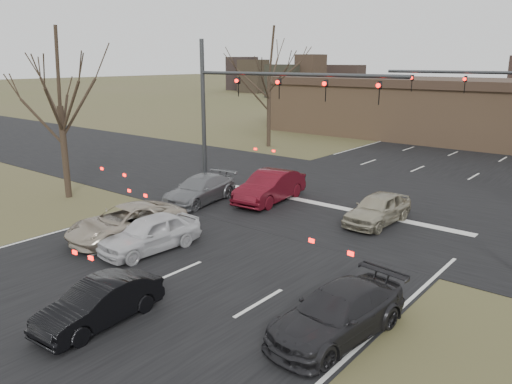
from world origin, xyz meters
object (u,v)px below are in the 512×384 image
at_px(car_white_sedan, 150,233).
at_px(car_silver_ahead, 378,209).
at_px(mast_arm_near, 248,96).
at_px(car_black_hatch, 99,303).
at_px(building, 509,113).
at_px(car_silver_suv, 127,222).
at_px(car_red_ahead, 270,187).
at_px(car_charcoal_sedan, 338,313).
at_px(car_grey_ahead, 200,190).

distance_m(car_white_sedan, car_silver_ahead, 9.70).
xyz_separation_m(mast_arm_near, car_black_hatch, (6.09, -13.53, -4.48)).
bearing_deg(building, car_black_hatch, -91.69).
distance_m(car_silver_suv, car_red_ahead, 7.89).
relative_size(car_charcoal_sedan, car_grey_ahead, 0.96).
bearing_deg(car_silver_ahead, car_red_ahead, -176.38).
bearing_deg(car_silver_ahead, car_black_hatch, -97.06).
xyz_separation_m(car_black_hatch, car_silver_ahead, (2.03, 12.52, 0.08)).
relative_size(car_silver_suv, car_black_hatch, 1.34).
xyz_separation_m(car_white_sedan, car_black_hatch, (3.12, -4.31, -0.08)).
xyz_separation_m(car_white_sedan, car_red_ahead, (-0.59, 8.07, 0.09)).
bearing_deg(car_silver_suv, car_charcoal_sedan, -1.28).
bearing_deg(building, car_grey_ahead, -104.71).
height_order(building, car_white_sedan, building).
bearing_deg(car_grey_ahead, car_white_sedan, -68.60).
bearing_deg(car_white_sedan, car_black_hatch, -50.23).
bearing_deg(car_red_ahead, car_silver_suv, -104.47).
height_order(car_black_hatch, car_grey_ahead, car_grey_ahead).
height_order(car_silver_suv, car_white_sedan, car_white_sedan).
relative_size(car_silver_suv, car_grey_ahead, 1.06).
relative_size(mast_arm_near, car_grey_ahead, 2.67).
bearing_deg(car_white_sedan, car_grey_ahead, 123.00).
distance_m(car_charcoal_sedan, car_silver_ahead, 9.63).
distance_m(building, car_charcoal_sedan, 35.38).
relative_size(car_white_sedan, car_silver_ahead, 1.01).
relative_size(building, car_grey_ahead, 9.34).
distance_m(car_charcoal_sedan, car_grey_ahead, 13.36).
distance_m(building, car_black_hatch, 38.60).
height_order(car_white_sedan, car_red_ahead, car_red_ahead).
distance_m(car_silver_suv, car_grey_ahead, 5.69).
height_order(mast_arm_near, car_silver_ahead, mast_arm_near).
distance_m(car_silver_suv, car_charcoal_sedan, 10.20).
height_order(car_black_hatch, car_charcoal_sedan, car_charcoal_sedan).
relative_size(car_silver_suv, car_red_ahead, 1.03).
distance_m(car_white_sedan, car_black_hatch, 5.32).
bearing_deg(car_silver_suv, car_grey_ahead, 110.01).
height_order(mast_arm_near, car_silver_suv, mast_arm_near).
distance_m(building, car_red_ahead, 26.67).
bearing_deg(car_white_sedan, car_silver_suv, 175.17).
relative_size(building, car_red_ahead, 9.10).
bearing_deg(building, mast_arm_near, -106.13).
distance_m(mast_arm_near, car_grey_ahead, 5.61).
height_order(building, car_charcoal_sedan, building).
relative_size(mast_arm_near, car_silver_suv, 2.52).
bearing_deg(car_red_ahead, car_grey_ahead, -144.80).
bearing_deg(car_red_ahead, car_black_hatch, -79.35).
xyz_separation_m(building, car_silver_suv, (-6.00, -33.96, -2.00)).
relative_size(mast_arm_near, car_red_ahead, 2.60).
distance_m(mast_arm_near, car_charcoal_sedan, 15.83).
bearing_deg(car_grey_ahead, mast_arm_near, 78.31).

